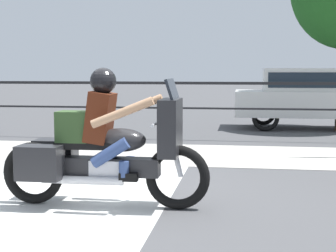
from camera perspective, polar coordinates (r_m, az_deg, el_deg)
ground_plane at (r=6.16m, az=-6.40°, el=-8.16°), size 120.00×120.00×0.00m
sidewalk_band at (r=9.42m, az=-1.13°, el=-3.08°), size 44.00×2.40×0.01m
crosswalk_band at (r=6.26m, az=-14.95°, el=-8.05°), size 3.18×6.00×0.01m
fence_railing at (r=11.22m, az=0.49°, el=3.54°), size 36.00×0.05×1.28m
motorcycle at (r=5.76m, az=-7.28°, el=-2.25°), size 2.38×0.76×1.55m
parked_car at (r=13.87m, az=15.48°, el=3.38°), size 4.03×1.61×1.57m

